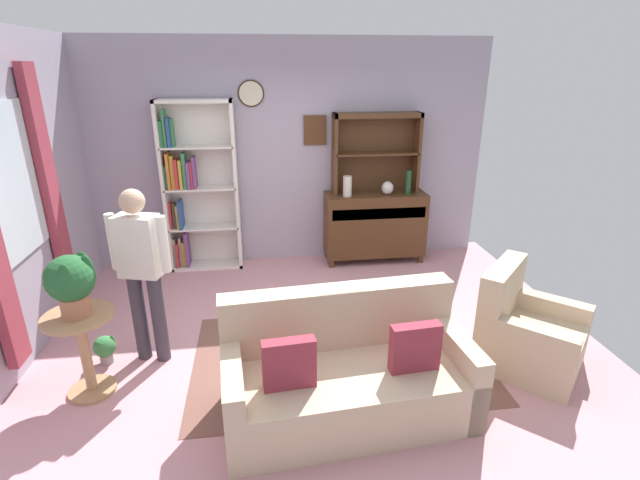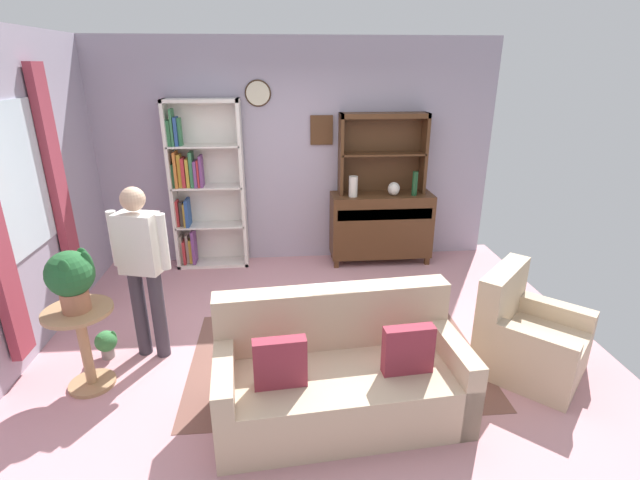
{
  "view_description": "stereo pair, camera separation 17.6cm",
  "coord_description": "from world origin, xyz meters",
  "px_view_note": "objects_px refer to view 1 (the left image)",
  "views": [
    {
      "loc": [
        -0.43,
        -3.8,
        2.48
      ],
      "look_at": [
        0.1,
        0.2,
        0.95
      ],
      "focal_mm": 26.16,
      "sensor_mm": 36.0,
      "label": 1
    },
    {
      "loc": [
        -0.25,
        -3.82,
        2.48
      ],
      "look_at": [
        0.1,
        0.2,
        0.95
      ],
      "focal_mm": 26.16,
      "sensor_mm": 36.0,
      "label": 2
    }
  ],
  "objects_px": {
    "plant_stand": "(84,345)",
    "person_reading": "(141,265)",
    "vase_tall": "(347,186)",
    "armchair_floral": "(526,335)",
    "bottle_wine": "(408,183)",
    "potted_plant_small": "(105,348)",
    "potted_plant_large": "(72,281)",
    "couch_floral": "(346,375)",
    "bookshelf": "(195,189)",
    "vase_round": "(387,188)",
    "sideboard_hutch": "(376,142)",
    "sideboard": "(375,224)"
  },
  "relations": [
    {
      "from": "plant_stand",
      "to": "person_reading",
      "type": "height_order",
      "value": "person_reading"
    },
    {
      "from": "vase_tall",
      "to": "armchair_floral",
      "type": "distance_m",
      "value": 2.74
    },
    {
      "from": "bottle_wine",
      "to": "potted_plant_small",
      "type": "bearing_deg",
      "value": -150.13
    },
    {
      "from": "bottle_wine",
      "to": "potted_plant_large",
      "type": "relative_size",
      "value": 0.63
    },
    {
      "from": "couch_floral",
      "to": "potted_plant_large",
      "type": "xyz_separation_m",
      "value": [
        -1.97,
        0.46,
        0.68
      ]
    },
    {
      "from": "plant_stand",
      "to": "potted_plant_large",
      "type": "height_order",
      "value": "potted_plant_large"
    },
    {
      "from": "bookshelf",
      "to": "plant_stand",
      "type": "bearing_deg",
      "value": -104.16
    },
    {
      "from": "bottle_wine",
      "to": "plant_stand",
      "type": "xyz_separation_m",
      "value": [
        -3.28,
        -2.27,
        -0.64
      ]
    },
    {
      "from": "potted_plant_large",
      "to": "vase_round",
      "type": "bearing_deg",
      "value": 37.43
    },
    {
      "from": "bottle_wine",
      "to": "armchair_floral",
      "type": "xyz_separation_m",
      "value": [
        0.36,
        -2.36,
        -0.78
      ]
    },
    {
      "from": "armchair_floral",
      "to": "person_reading",
      "type": "relative_size",
      "value": 0.69
    },
    {
      "from": "vase_tall",
      "to": "couch_floral",
      "type": "relative_size",
      "value": 0.14
    },
    {
      "from": "sideboard_hutch",
      "to": "potted_plant_small",
      "type": "distance_m",
      "value": 3.82
    },
    {
      "from": "couch_floral",
      "to": "vase_round",
      "type": "bearing_deg",
      "value": 69.53
    },
    {
      "from": "vase_round",
      "to": "couch_floral",
      "type": "height_order",
      "value": "vase_round"
    },
    {
      "from": "armchair_floral",
      "to": "potted_plant_large",
      "type": "relative_size",
      "value": 2.24
    },
    {
      "from": "vase_tall",
      "to": "potted_plant_small",
      "type": "relative_size",
      "value": 0.99
    },
    {
      "from": "vase_round",
      "to": "potted_plant_small",
      "type": "distance_m",
      "value": 3.67
    },
    {
      "from": "bookshelf",
      "to": "couch_floral",
      "type": "xyz_separation_m",
      "value": [
        1.37,
        -2.91,
        -0.73
      ]
    },
    {
      "from": "bottle_wine",
      "to": "potted_plant_small",
      "type": "xyz_separation_m",
      "value": [
        -3.28,
        -1.88,
        -0.92
      ]
    },
    {
      "from": "couch_floral",
      "to": "plant_stand",
      "type": "distance_m",
      "value": 2.05
    },
    {
      "from": "sideboard",
      "to": "vase_round",
      "type": "height_order",
      "value": "vase_round"
    },
    {
      "from": "bookshelf",
      "to": "vase_round",
      "type": "distance_m",
      "value": 2.41
    },
    {
      "from": "potted_plant_large",
      "to": "bottle_wine",
      "type": "bearing_deg",
      "value": 34.89
    },
    {
      "from": "sideboard",
      "to": "bottle_wine",
      "type": "relative_size",
      "value": 4.25
    },
    {
      "from": "armchair_floral",
      "to": "potted_plant_large",
      "type": "xyz_separation_m",
      "value": [
        -3.62,
        0.09,
        0.7
      ]
    },
    {
      "from": "vase_tall",
      "to": "bottle_wine",
      "type": "xyz_separation_m",
      "value": [
        0.78,
        -0.01,
        0.02
      ]
    },
    {
      "from": "couch_floral",
      "to": "armchair_floral",
      "type": "height_order",
      "value": "couch_floral"
    },
    {
      "from": "sideboard",
      "to": "vase_round",
      "type": "relative_size",
      "value": 7.65
    },
    {
      "from": "armchair_floral",
      "to": "person_reading",
      "type": "bearing_deg",
      "value": 171.04
    },
    {
      "from": "sideboard",
      "to": "plant_stand",
      "type": "bearing_deg",
      "value": -140.78
    },
    {
      "from": "couch_floral",
      "to": "armchair_floral",
      "type": "relative_size",
      "value": 1.72
    },
    {
      "from": "bottle_wine",
      "to": "couch_floral",
      "type": "bearing_deg",
      "value": -115.24
    },
    {
      "from": "armchair_floral",
      "to": "sideboard",
      "type": "bearing_deg",
      "value": 107.03
    },
    {
      "from": "sideboard_hutch",
      "to": "vase_tall",
      "type": "xyz_separation_m",
      "value": [
        -0.39,
        -0.19,
        -0.51
      ]
    },
    {
      "from": "sideboard",
      "to": "couch_floral",
      "type": "bearing_deg",
      "value": -107.66
    },
    {
      "from": "armchair_floral",
      "to": "bookshelf",
      "type": "bearing_deg",
      "value": 139.98
    },
    {
      "from": "plant_stand",
      "to": "bookshelf",
      "type": "bearing_deg",
      "value": 75.84
    },
    {
      "from": "bottle_wine",
      "to": "sideboard",
      "type": "bearing_deg",
      "value": 167.11
    },
    {
      "from": "armchair_floral",
      "to": "potted_plant_small",
      "type": "xyz_separation_m",
      "value": [
        -3.64,
        0.48,
        -0.14
      ]
    },
    {
      "from": "armchair_floral",
      "to": "person_reading",
      "type": "distance_m",
      "value": 3.33
    },
    {
      "from": "vase_tall",
      "to": "bottle_wine",
      "type": "distance_m",
      "value": 0.78
    },
    {
      "from": "bottle_wine",
      "to": "potted_plant_large",
      "type": "height_order",
      "value": "bottle_wine"
    },
    {
      "from": "sideboard",
      "to": "person_reading",
      "type": "height_order",
      "value": "person_reading"
    },
    {
      "from": "couch_floral",
      "to": "potted_plant_small",
      "type": "distance_m",
      "value": 2.17
    },
    {
      "from": "bottle_wine",
      "to": "plant_stand",
      "type": "height_order",
      "value": "bottle_wine"
    },
    {
      "from": "vase_tall",
      "to": "bottle_wine",
      "type": "height_order",
      "value": "bottle_wine"
    },
    {
      "from": "sideboard_hutch",
      "to": "person_reading",
      "type": "height_order",
      "value": "sideboard_hutch"
    },
    {
      "from": "bookshelf",
      "to": "person_reading",
      "type": "relative_size",
      "value": 1.35
    },
    {
      "from": "potted_plant_large",
      "to": "potted_plant_small",
      "type": "relative_size",
      "value": 1.85
    }
  ]
}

